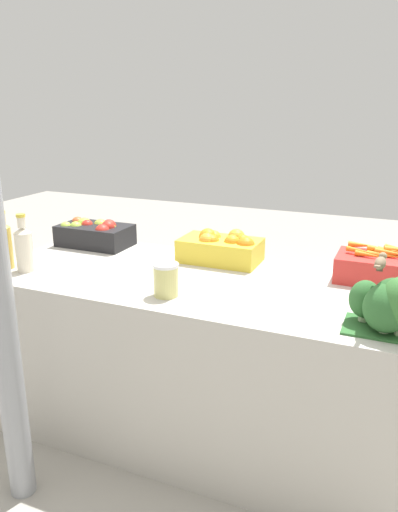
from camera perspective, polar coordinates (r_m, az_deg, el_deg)
The scene contains 10 objects.
ground_plane at distance 2.51m, azimuth 0.00°, elevation -19.00°, with size 10.00×10.00×0.00m, color gray.
market_table at distance 2.31m, azimuth 0.00°, elevation -11.41°, with size 1.89×0.78×0.76m, color #B7B2A8.
apple_crate at distance 2.68m, azimuth -11.82°, elevation 2.59°, with size 0.37×0.22×0.15m.
orange_crate at distance 2.36m, azimuth 2.55°, elevation 1.00°, with size 0.37×0.22×0.15m.
carrot_crate at distance 2.23m, azimuth 20.27°, elevation -1.26°, with size 0.37×0.23×0.15m.
broccoli_pile at distance 1.74m, azimuth 21.00°, elevation -5.17°, with size 0.25×0.20×0.20m.
juice_bottle_golden at distance 2.42m, azimuth -21.27°, elevation 1.27°, with size 0.06×0.06×0.27m.
juice_bottle_cloudy at distance 2.35m, azimuth -19.37°, elevation 0.90°, with size 0.08×0.08×0.26m.
pickle_jar at distance 1.95m, azimuth -3.80°, elevation -2.71°, with size 0.10×0.10×0.13m.
sparrow_bird at distance 1.72m, azimuth 20.04°, elevation -0.68°, with size 0.04×0.14×0.05m.
Camera 1 is at (0.79, -1.87, 1.49)m, focal length 35.00 mm.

